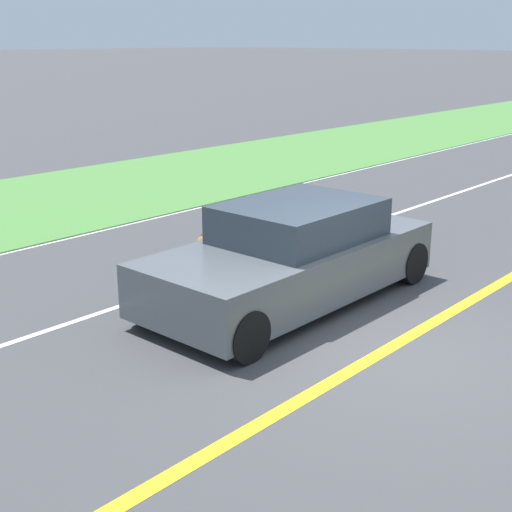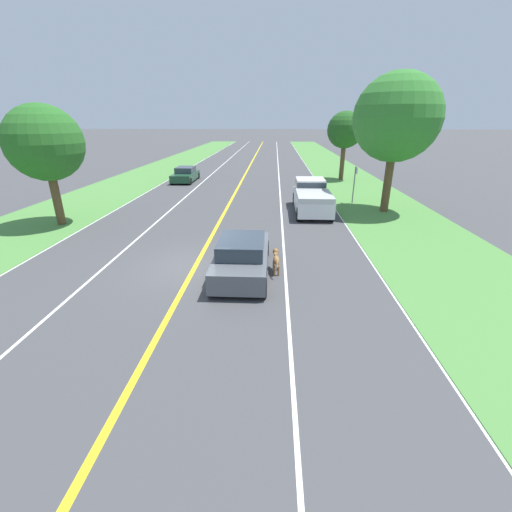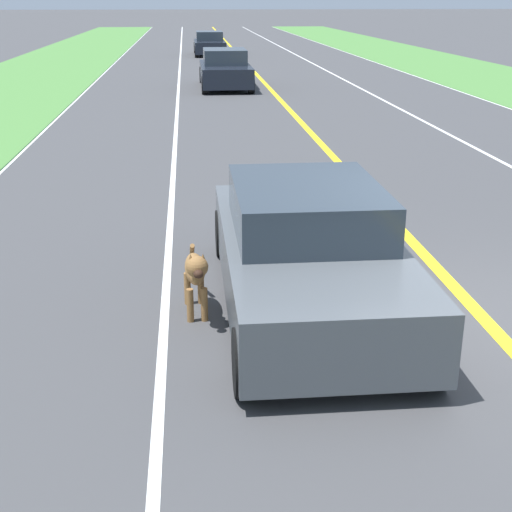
{
  "view_description": "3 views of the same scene",
  "coord_description": "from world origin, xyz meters",
  "px_view_note": "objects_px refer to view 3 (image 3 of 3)",
  "views": [
    {
      "loc": [
        -3.99,
        6.85,
        3.53
      ],
      "look_at": [
        1.94,
        0.21,
        0.8
      ],
      "focal_mm": 50.0,
      "sensor_mm": 36.0,
      "label": 1
    },
    {
      "loc": [
        3.0,
        -12.07,
        5.34
      ],
      "look_at": [
        2.42,
        -0.85,
        0.84
      ],
      "focal_mm": 24.0,
      "sensor_mm": 36.0,
      "label": 2
    },
    {
      "loc": [
        3.17,
        6.93,
        3.33
      ],
      "look_at": [
        2.52,
        0.08,
        0.82
      ],
      "focal_mm": 50.0,
      "sensor_mm": 36.0,
      "label": 3
    }
  ],
  "objects_px": {
    "dog": "(195,272)",
    "ego_car": "(307,252)",
    "car_trailing_mid": "(210,44)",
    "car_trailing_near": "(225,70)"
  },
  "relations": [
    {
      "from": "ego_car",
      "to": "dog",
      "type": "xyz_separation_m",
      "value": [
        1.26,
        0.17,
        -0.13
      ]
    },
    {
      "from": "dog",
      "to": "car_trailing_mid",
      "type": "relative_size",
      "value": 0.27
    },
    {
      "from": "car_trailing_mid",
      "to": "dog",
      "type": "bearing_deg",
      "value": 87.85
    },
    {
      "from": "dog",
      "to": "ego_car",
      "type": "bearing_deg",
      "value": -175.53
    },
    {
      "from": "dog",
      "to": "car_trailing_near",
      "type": "relative_size",
      "value": 0.27
    },
    {
      "from": "ego_car",
      "to": "car_trailing_near",
      "type": "distance_m",
      "value": 20.83
    },
    {
      "from": "car_trailing_mid",
      "to": "ego_car",
      "type": "bearing_deg",
      "value": 89.76
    },
    {
      "from": "dog",
      "to": "car_trailing_near",
      "type": "distance_m",
      "value": 21.05
    },
    {
      "from": "ego_car",
      "to": "car_trailing_mid",
      "type": "distance_m",
      "value": 37.35
    },
    {
      "from": "ego_car",
      "to": "dog",
      "type": "distance_m",
      "value": 1.27
    }
  ]
}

